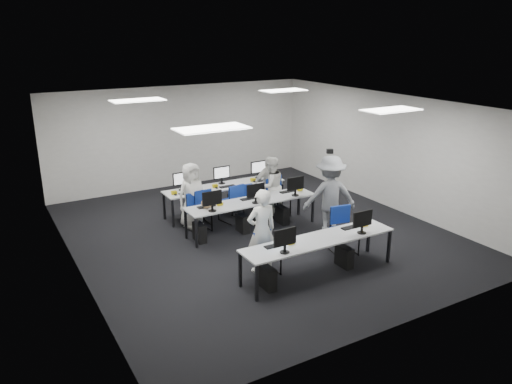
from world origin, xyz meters
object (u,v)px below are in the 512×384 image
chair_6 (232,209)px  student_0 (262,231)px  chair_3 (248,211)px  student_3 (268,185)px  student_2 (192,195)px  chair_4 (278,204)px  desk_front (319,241)px  chair_1 (344,239)px  chair_7 (269,199)px  student_1 (271,186)px  chair_0 (267,261)px  photographer (330,196)px  chair_2 (199,219)px  chair_5 (200,213)px  desk_mid (252,203)px

chair_6 → student_0: (-0.74, -2.70, 0.54)m
chair_3 → student_3: bearing=27.9°
student_2 → chair_4: bearing=-22.0°
desk_front → chair_1: bearing=26.2°
chair_7 → student_2: bearing=158.5°
student_1 → chair_4: bearing=120.2°
chair_7 → student_1: student_1 is taller
chair_4 → chair_0: bearing=-134.1°
photographer → chair_7: bearing=-57.2°
chair_2 → photographer: size_ratio=0.48×
chair_1 → chair_5: (-1.98, 3.00, -0.02)m
chair_5 → student_0: (0.04, -2.85, 0.55)m
desk_front → chair_1: size_ratio=3.25×
chair_2 → chair_7: bearing=-0.2°
chair_6 → photographer: size_ratio=0.52×
chair_1 → chair_3: 2.74m
desk_front → chair_3: bearing=86.9°
chair_5 → photographer: photographer is taller
chair_3 → student_3: 0.98m
chair_5 → desk_front: bearing=-76.2°
student_0 → chair_6: bearing=-103.1°
desk_mid → chair_2: chair_2 is taller
chair_3 → chair_5: size_ratio=0.97×
photographer → desk_front: bearing=69.3°
desk_front → chair_0: 1.08m
chair_4 → student_3: student_3 is taller
student_3 → chair_2: bearing=-172.1°
desk_front → student_1: size_ratio=2.12×
chair_7 → desk_front: bearing=-127.9°
chair_3 → student_2: bearing=166.8°
chair_2 → student_1: size_ratio=0.60×
chair_6 → desk_mid: bearing=-90.9°
student_2 → chair_1: bearing=-64.9°
desk_front → student_0: student_0 is taller
student_2 → desk_mid: bearing=-50.8°
chair_1 → student_1: bearing=102.1°
chair_2 → student_3: size_ratio=0.61×
chair_6 → desk_front: bearing=-99.0°
chair_1 → chair_6: bearing=122.6°
chair_3 → chair_5: 1.17m
chair_1 → chair_7: 3.01m
chair_1 → student_1: size_ratio=0.65×
chair_2 → student_3: bearing=-2.0°
chair_1 → student_2: 3.75m
student_2 → photographer: size_ratio=0.84×
chair_2 → chair_6: 0.97m
chair_0 → chair_1: bearing=-3.4°
chair_1 → chair_4: (-0.02, 2.58, -0.01)m
chair_1 → photographer: (0.34, 0.95, 0.62)m
desk_front → student_0: bearing=142.8°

